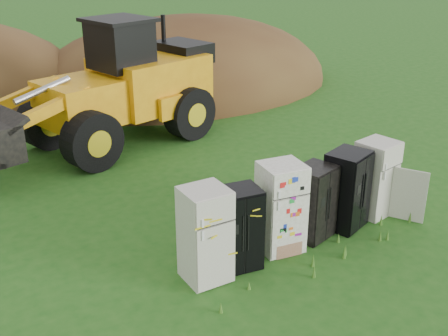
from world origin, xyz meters
The scene contains 9 objects.
ground centered at (0.00, 0.00, 0.00)m, with size 120.00×120.00×0.00m, color #1E5316.
fridge_leftmost centered at (-2.37, 0.00, 0.93)m, with size 0.82×0.79×1.86m, color silver, non-canonical shape.
fridge_black_side centered at (-1.64, 0.00, 0.83)m, with size 0.87×0.69×1.66m, color black, non-canonical shape.
fridge_sticker centered at (-0.51, 0.04, 0.95)m, with size 0.85×0.78×1.90m, color white, non-canonical shape.
fridge_dark_mid centered at (0.38, 0.03, 0.82)m, with size 0.83×0.68×1.63m, color black, non-canonical shape.
fridge_black_right centered at (1.30, -0.04, 0.89)m, with size 0.89×0.74×1.77m, color black, non-canonical shape.
fridge_open_door centered at (2.30, 0.02, 0.90)m, with size 0.81×0.75×1.79m, color silver, non-canonical shape.
wheel_loader centered at (-1.20, 7.68, 1.91)m, with size 7.89×3.20×3.82m, color orange, non-canonical shape.
dirt_mound_right centered at (4.88, 12.82, 0.00)m, with size 13.49×9.89×5.91m, color #412514.
Camera 1 is at (-7.29, -7.69, 6.12)m, focal length 45.00 mm.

